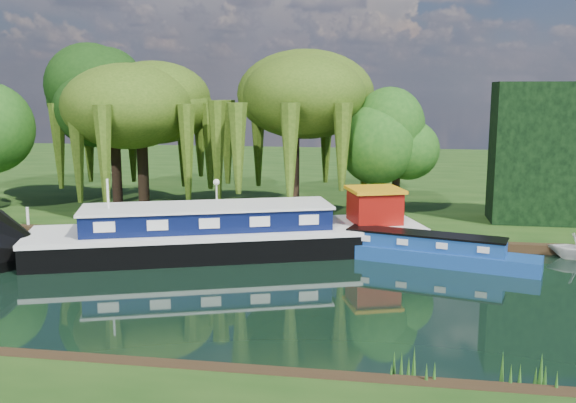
% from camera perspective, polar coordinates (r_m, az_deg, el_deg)
% --- Properties ---
extents(ground, '(120.00, 120.00, 0.00)m').
position_cam_1_polar(ground, '(27.67, -13.19, -7.20)').
color(ground, black).
extents(far_bank, '(120.00, 52.00, 0.45)m').
position_cam_1_polar(far_bank, '(59.80, -0.73, 2.45)').
color(far_bank, '#17380F').
rests_on(far_bank, ground).
extents(dutch_barge, '(19.50, 10.42, 4.04)m').
position_cam_1_polar(dutch_barge, '(31.74, -4.92, -2.88)').
color(dutch_barge, black).
rests_on(dutch_barge, ground).
extents(narrowboat, '(10.48, 4.34, 1.51)m').
position_cam_1_polar(narrowboat, '(30.85, 12.05, -4.33)').
color(narrowboat, navy).
rests_on(narrowboat, ground).
extents(red_dinghy, '(3.57, 2.84, 0.66)m').
position_cam_1_polar(red_dinghy, '(36.68, -19.96, -3.31)').
color(red_dinghy, maroon).
rests_on(red_dinghy, ground).
extents(white_cruiser, '(3.01, 2.74, 1.35)m').
position_cam_1_polar(white_cruiser, '(33.83, 24.20, -4.68)').
color(white_cruiser, silver).
rests_on(white_cruiser, ground).
extents(willow_left, '(7.37, 7.37, 8.84)m').
position_cam_1_polar(willow_left, '(41.82, -12.97, 8.11)').
color(willow_left, black).
rests_on(willow_left, far_bank).
extents(willow_right, '(7.43, 7.43, 9.05)m').
position_cam_1_polar(willow_right, '(38.26, 0.51, 8.48)').
color(willow_right, black).
rests_on(willow_right, far_bank).
extents(tree_far_mid, '(5.89, 5.89, 9.63)m').
position_cam_1_polar(tree_far_mid, '(44.31, -15.25, 8.38)').
color(tree_far_mid, black).
rests_on(tree_far_mid, far_bank).
extents(tree_far_right, '(4.03, 4.03, 6.60)m').
position_cam_1_polar(tree_far_right, '(37.31, 9.69, 5.16)').
color(tree_far_right, black).
rests_on(tree_far_right, far_bank).
extents(conifer_hedge, '(6.00, 3.00, 8.00)m').
position_cam_1_polar(conifer_hedge, '(39.50, 21.98, 4.03)').
color(conifer_hedge, black).
rests_on(conifer_hedge, far_bank).
extents(lamppost, '(0.36, 0.36, 2.56)m').
position_cam_1_polar(lamppost, '(36.67, -6.38, 1.09)').
color(lamppost, silver).
rests_on(lamppost, far_bank).
extents(mooring_posts, '(19.16, 0.16, 1.00)m').
position_cam_1_polar(mooring_posts, '(35.24, -8.82, -1.76)').
color(mooring_posts, silver).
rests_on(mooring_posts, far_bank).
extents(reeds_near, '(33.70, 1.50, 1.10)m').
position_cam_1_polar(reeds_near, '(18.72, -2.22, -13.63)').
color(reeds_near, '#194C14').
rests_on(reeds_near, ground).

